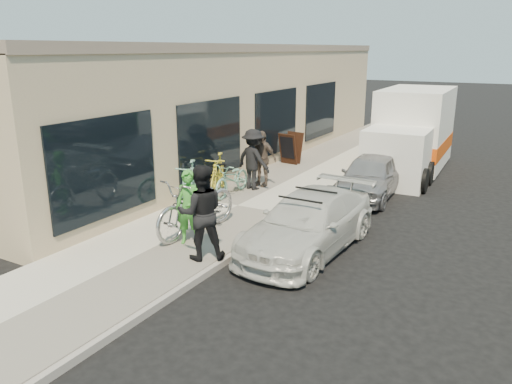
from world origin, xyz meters
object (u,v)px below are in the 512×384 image
at_px(cruiser_bike_a, 190,184).
at_px(cruiser_bike_c, 218,174).
at_px(moving_truck, 411,135).
at_px(cruiser_bike_b, 232,178).
at_px(man_standing, 201,213).
at_px(bystander_b, 261,158).
at_px(sedan_white, 308,223).
at_px(sedan_silver, 370,176).
at_px(bystander_a, 253,159).
at_px(woman_rider, 189,207).
at_px(bike_rack, 217,177).
at_px(sandwich_board, 290,148).
at_px(tandem_bike, 197,205).

bearing_deg(cruiser_bike_a, cruiser_bike_c, 63.67).
relative_size(moving_truck, cruiser_bike_b, 3.24).
xyz_separation_m(man_standing, bystander_b, (-1.61, 5.25, -0.11)).
relative_size(sedan_white, sedan_silver, 1.18).
relative_size(bystander_a, bystander_b, 1.06).
xyz_separation_m(sedan_silver, cruiser_bike_c, (-3.61, -2.35, 0.10)).
xyz_separation_m(sedan_silver, cruiser_bike_b, (-3.23, -2.21, 0.01)).
relative_size(woman_rider, bystander_a, 0.90).
distance_m(man_standing, bystander_a, 5.07).
relative_size(woman_rider, cruiser_bike_c, 0.84).
bearing_deg(bike_rack, sandwich_board, 89.95).
bearing_deg(sandwich_board, moving_truck, 31.33).
xyz_separation_m(sandwich_board, bystander_b, (0.54, -3.07, 0.27)).
bearing_deg(man_standing, tandem_bike, -90.94).
distance_m(man_standing, cruiser_bike_b, 4.43).
height_order(sedan_silver, cruiser_bike_a, cruiser_bike_a).
distance_m(sandwich_board, tandem_bike, 7.35).
bearing_deg(tandem_bike, sandwich_board, 105.70).
distance_m(man_standing, bystander_b, 5.49).
xyz_separation_m(moving_truck, man_standing, (-1.60, -10.01, -0.15)).
bearing_deg(moving_truck, bike_rack, -123.08).
bearing_deg(man_standing, bike_rack, -100.11).
bearing_deg(cruiser_bike_b, sandwich_board, 90.61).
height_order(cruiser_bike_a, cruiser_bike_c, cruiser_bike_a).
distance_m(sedan_white, sedan_silver, 4.48).
height_order(woman_rider, bystander_a, bystander_a).
relative_size(cruiser_bike_b, bystander_b, 1.07).
height_order(man_standing, cruiser_bike_c, man_standing).
bearing_deg(bike_rack, sedan_silver, 35.14).
relative_size(cruiser_bike_c, bystander_b, 1.14).
relative_size(bike_rack, moving_truck, 0.16).
height_order(sandwich_board, cruiser_bike_b, sandwich_board).
xyz_separation_m(cruiser_bike_a, bystander_a, (0.67, 2.12, 0.31)).
height_order(moving_truck, tandem_bike, moving_truck).
relative_size(woman_rider, bystander_b, 0.96).
bearing_deg(sedan_white, bystander_b, 134.24).
relative_size(cruiser_bike_a, cruiser_bike_b, 1.07).
distance_m(sandwich_board, cruiser_bike_b, 4.33).
bearing_deg(bystander_b, cruiser_bike_a, -104.21).
bearing_deg(bystander_b, bike_rack, -108.72).
xyz_separation_m(sedan_silver, bystander_a, (-3.02, -1.41, 0.42)).
bearing_deg(man_standing, moving_truck, -139.38).
xyz_separation_m(man_standing, cruiser_bike_b, (-1.84, 4.00, -0.47)).
xyz_separation_m(sandwich_board, cruiser_bike_a, (-0.15, -5.64, 0.01)).
height_order(sedan_silver, cruiser_bike_b, sedan_silver).
bearing_deg(sedan_white, woman_rider, -147.45).
distance_m(man_standing, cruiser_bike_c, 4.47).
distance_m(tandem_bike, bystander_a, 3.81).
distance_m(moving_truck, bystander_b, 5.75).
xyz_separation_m(sedan_white, tandem_bike, (-2.36, -0.65, 0.19)).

